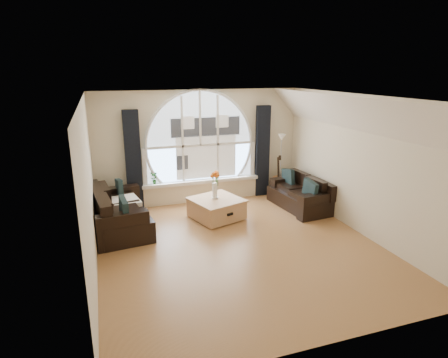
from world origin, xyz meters
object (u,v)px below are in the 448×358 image
at_px(sofa_right, 300,191).
at_px(vase_flowers, 215,181).
at_px(sofa_left, 120,211).
at_px(potted_plant, 154,178).
at_px(coffee_chest, 216,208).
at_px(guitar, 277,175).
at_px(floor_lamp, 281,165).

bearing_deg(sofa_right, vase_flowers, 172.72).
xyz_separation_m(sofa_left, potted_plant, (0.87, 1.15, 0.31)).
height_order(coffee_chest, potted_plant, potted_plant).
xyz_separation_m(sofa_left, vase_flowers, (2.01, 0.01, 0.44)).
bearing_deg(vase_flowers, guitar, 27.40).
relative_size(guitar, potted_plant, 3.41).
distance_m(coffee_chest, potted_plant, 1.73).
xyz_separation_m(floor_lamp, guitar, (-0.03, 0.10, -0.27)).
bearing_deg(sofa_left, guitar, 7.35).
bearing_deg(vase_flowers, floor_lamp, 24.78).
bearing_deg(potted_plant, floor_lamp, -3.61).
height_order(sofa_left, vase_flowers, vase_flowers).
height_order(vase_flowers, potted_plant, vase_flowers).
relative_size(vase_flowers, potted_plant, 2.25).
bearing_deg(vase_flowers, sofa_left, -179.79).
distance_m(vase_flowers, guitar, 2.28).
distance_m(sofa_left, coffee_chest, 2.03).
bearing_deg(sofa_right, potted_plant, 153.69).
bearing_deg(guitar, sofa_left, -154.66).
height_order(sofa_left, potted_plant, potted_plant).
height_order(coffee_chest, floor_lamp, floor_lamp).
distance_m(guitar, potted_plant, 3.16).
bearing_deg(sofa_right, guitar, 87.25).
xyz_separation_m(sofa_left, coffee_chest, (2.03, -0.05, -0.16)).
bearing_deg(guitar, vase_flowers, -141.86).
distance_m(sofa_right, vase_flowers, 2.11).
relative_size(sofa_left, potted_plant, 6.10).
bearing_deg(sofa_left, coffee_chest, -8.65).
bearing_deg(coffee_chest, potted_plant, 115.82).
relative_size(sofa_right, potted_plant, 5.23).
height_order(sofa_right, floor_lamp, floor_lamp).
relative_size(sofa_right, floor_lamp, 1.02).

